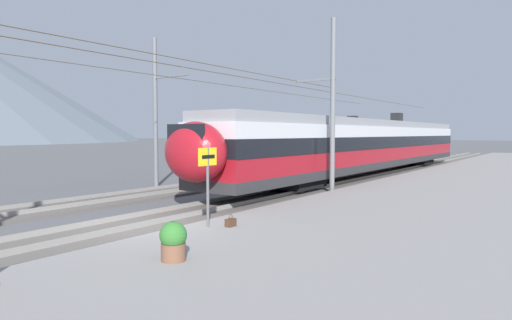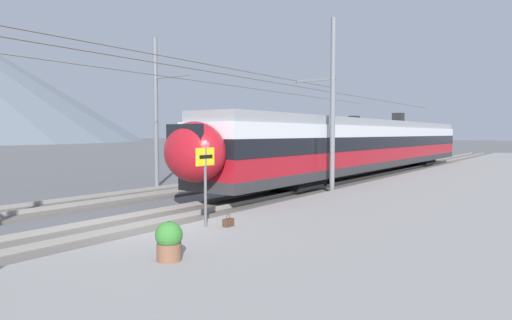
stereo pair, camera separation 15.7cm
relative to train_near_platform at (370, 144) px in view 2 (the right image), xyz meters
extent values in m
plane|color=#565659|center=(-20.28, -1.13, -2.23)|extent=(400.00, 400.00, 0.00)
cube|color=gray|center=(-20.28, -6.63, -2.07)|extent=(120.00, 8.77, 0.32)
cube|color=#5B5651|center=(-20.28, 0.00, -2.17)|extent=(120.00, 3.00, 0.12)
cube|color=gray|center=(-20.28, -0.72, -2.03)|extent=(120.00, 0.07, 0.16)
cube|color=gray|center=(-20.28, 0.72, -2.03)|extent=(120.00, 0.07, 0.16)
cube|color=#5B5651|center=(-20.28, 5.09, -2.17)|extent=(120.00, 3.00, 0.12)
cube|color=gray|center=(-20.28, 4.37, -2.03)|extent=(120.00, 0.07, 0.16)
cube|color=gray|center=(-20.28, 5.81, -2.03)|extent=(120.00, 0.07, 0.16)
cube|color=#2D2D30|center=(0.59, 0.00, -1.31)|extent=(33.99, 2.88, 0.45)
cube|color=maroon|center=(0.59, 0.00, -0.66)|extent=(33.99, 2.88, 0.85)
cube|color=black|center=(0.59, 0.00, 0.14)|extent=(33.99, 2.92, 0.75)
cube|color=silver|center=(0.59, 0.00, 0.84)|extent=(33.99, 2.88, 0.65)
cube|color=gray|center=(0.59, 0.00, 1.39)|extent=(33.69, 2.68, 0.45)
cube|color=black|center=(-9.94, 0.00, -1.74)|extent=(2.80, 2.30, 0.42)
cube|color=black|center=(11.13, 0.00, -1.74)|extent=(2.80, 2.30, 0.42)
ellipsoid|color=maroon|center=(-16.95, 0.00, 0.04)|extent=(1.80, 2.65, 2.25)
cube|color=black|center=(-17.45, 0.00, 0.47)|extent=(0.16, 1.73, 1.19)
cube|color=black|center=(5.69, 0.00, 1.97)|extent=(0.90, 0.70, 0.70)
cube|color=#2D2D30|center=(5.57, 5.09, -1.31)|extent=(22.75, 2.91, 0.45)
cube|color=red|center=(5.57, 5.09, -0.66)|extent=(22.75, 2.91, 0.85)
cube|color=black|center=(5.57, 5.09, 0.14)|extent=(22.75, 2.95, 0.75)
cube|color=white|center=(5.57, 5.09, 0.84)|extent=(22.75, 2.91, 0.65)
cube|color=gray|center=(5.57, 5.09, 1.39)|extent=(22.45, 2.71, 0.45)
cube|color=black|center=(-1.49, 5.09, -1.74)|extent=(2.80, 2.33, 0.42)
cube|color=black|center=(12.62, 5.09, -1.74)|extent=(2.80, 2.33, 0.42)
ellipsoid|color=red|center=(-6.36, 5.09, 0.04)|extent=(1.80, 2.68, 2.25)
cube|color=black|center=(-6.86, 5.09, 0.47)|extent=(0.16, 1.75, 1.19)
cube|color=black|center=(8.98, 5.09, 1.97)|extent=(0.90, 0.70, 0.70)
cylinder|color=slate|center=(-9.61, -1.94, 1.95)|extent=(0.24, 0.24, 8.38)
cube|color=slate|center=(-9.61, -0.97, 3.31)|extent=(0.10, 2.24, 0.10)
cylinder|color=#473823|center=(-9.61, 0.00, 3.06)|extent=(45.57, 0.02, 0.02)
cylinder|color=slate|center=(-12.23, 7.47, 1.85)|extent=(0.24, 0.24, 8.17)
cube|color=slate|center=(-12.23, 6.28, 3.76)|extent=(0.10, 2.68, 0.10)
cylinder|color=#473823|center=(-12.23, 5.09, 3.51)|extent=(45.57, 0.02, 0.02)
cylinder|color=#59595B|center=(-19.61, -2.98, -0.79)|extent=(0.08, 0.08, 2.23)
cube|color=yellow|center=(-19.61, -2.98, 0.07)|extent=(0.70, 0.06, 0.50)
cube|color=black|center=(-19.61, -3.02, 0.07)|extent=(0.52, 0.01, 0.10)
cube|color=#472D1E|center=(-19.19, -3.47, -1.80)|extent=(0.32, 0.18, 0.22)
torus|color=#472D1E|center=(-19.19, -3.47, -1.64)|extent=(0.16, 0.02, 0.16)
cylinder|color=brown|center=(-22.50, -4.62, -1.73)|extent=(0.51, 0.51, 0.37)
sphere|color=#33752D|center=(-22.50, -4.62, -1.37)|extent=(0.57, 0.57, 0.57)
sphere|color=purple|center=(-22.50, -4.62, -1.25)|extent=(0.31, 0.31, 0.31)
camera|label=1|loc=(-28.82, -11.27, 0.72)|focal=31.04mm
camera|label=2|loc=(-28.73, -11.40, 0.72)|focal=31.04mm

